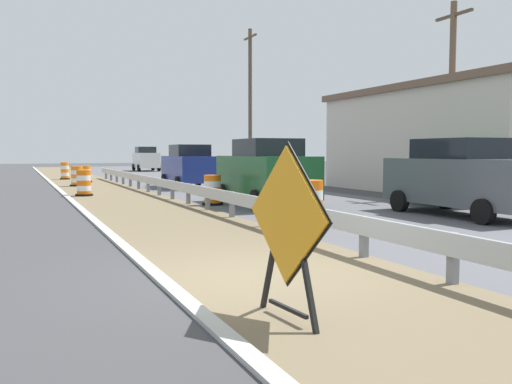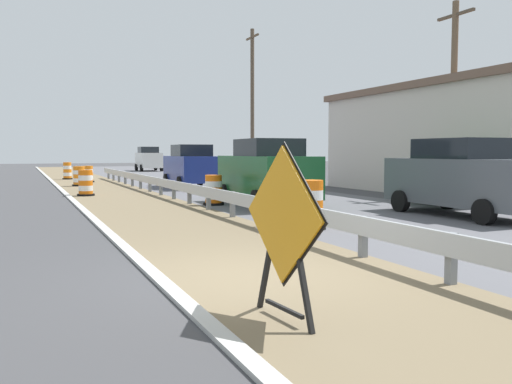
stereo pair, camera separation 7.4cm
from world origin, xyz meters
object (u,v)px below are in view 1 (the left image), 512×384
at_px(traffic_barrel_nearest, 311,207).
at_px(car_trailing_near_lane, 462,177).
at_px(car_mid_far_lane, 146,159).
at_px(utility_pole_mid, 250,102).
at_px(warning_sign_diamond, 287,223).
at_px(car_lead_near_lane, 189,166).
at_px(traffic_barrel_far, 77,177).
at_px(car_lead_far_lane, 265,172).
at_px(traffic_barrel_close, 212,192).
at_px(traffic_barrel_farther, 86,175).
at_px(traffic_barrel_farthest, 65,172).
at_px(traffic_barrel_mid, 84,184).
at_px(utility_pole_near, 452,97).

height_order(traffic_barrel_nearest, car_trailing_near_lane, car_trailing_near_lane).
distance_m(car_trailing_near_lane, car_mid_far_lane, 38.49).
relative_size(car_trailing_near_lane, utility_pole_mid, 0.51).
relative_size(warning_sign_diamond, car_lead_near_lane, 0.41).
relative_size(car_lead_near_lane, car_mid_far_lane, 1.12).
height_order(traffic_barrel_far, car_lead_far_lane, car_lead_far_lane).
xyz_separation_m(traffic_barrel_close, car_trailing_near_lane, (5.30, -5.72, 0.62)).
relative_size(car_lead_far_lane, utility_pole_mid, 0.50).
relative_size(traffic_barrel_farther, traffic_barrel_farthest, 0.87).
xyz_separation_m(traffic_barrel_mid, car_mid_far_lane, (8.52, 27.15, 0.64)).
relative_size(traffic_barrel_farther, car_mid_far_lane, 0.23).
bearing_deg(warning_sign_diamond, traffic_barrel_close, -111.33).
bearing_deg(traffic_barrel_nearest, utility_pole_mid, 70.28).
relative_size(traffic_barrel_nearest, car_lead_far_lane, 0.24).
distance_m(traffic_barrel_close, traffic_barrel_far, 12.63).
bearing_deg(traffic_barrel_far, traffic_barrel_mid, -93.35).
relative_size(car_lead_near_lane, car_lead_far_lane, 0.97).
relative_size(traffic_barrel_close, traffic_barrel_mid, 0.96).
height_order(traffic_barrel_mid, traffic_barrel_farthest, traffic_barrel_farthest).
height_order(traffic_barrel_nearest, traffic_barrel_far, traffic_barrel_nearest).
height_order(traffic_barrel_farthest, utility_pole_near, utility_pole_near).
distance_m(car_lead_near_lane, utility_pole_mid, 8.98).
distance_m(traffic_barrel_mid, car_trailing_near_lane, 14.37).
distance_m(traffic_barrel_far, car_lead_far_lane, 13.85).
distance_m(car_lead_far_lane, utility_pole_mid, 16.86).
bearing_deg(traffic_barrel_mid, car_mid_far_lane, 72.57).
distance_m(traffic_barrel_far, traffic_barrel_farthest, 7.43).
bearing_deg(traffic_barrel_nearest, car_mid_far_lane, 82.94).
height_order(traffic_barrel_close, car_lead_near_lane, car_lead_near_lane).
bearing_deg(car_lead_far_lane, traffic_barrel_farther, 15.19).
height_order(car_mid_far_lane, utility_pole_mid, utility_pole_mid).
distance_m(traffic_barrel_nearest, car_mid_far_lane, 39.33).
xyz_separation_m(traffic_barrel_nearest, traffic_barrel_farther, (-2.47, 21.93, -0.09)).
height_order(traffic_barrel_nearest, traffic_barrel_farthest, traffic_barrel_nearest).
bearing_deg(traffic_barrel_farthest, car_trailing_near_lane, -71.66).
distance_m(traffic_barrel_close, car_mid_far_lane, 33.16).
relative_size(traffic_barrel_nearest, car_lead_near_lane, 0.25).
height_order(traffic_barrel_farther, car_lead_far_lane, car_lead_far_lane).
height_order(traffic_barrel_mid, traffic_barrel_farther, traffic_barrel_mid).
height_order(warning_sign_diamond, utility_pole_mid, utility_pole_mid).
distance_m(traffic_barrel_mid, utility_pole_near, 14.74).
bearing_deg(utility_pole_near, traffic_barrel_farthest, 120.30).
xyz_separation_m(warning_sign_diamond, car_lead_near_lane, (5.26, 20.83, 0.02)).
xyz_separation_m(warning_sign_diamond, utility_pole_near, (12.50, 10.80, 2.80)).
distance_m(car_lead_far_lane, utility_pole_near, 8.01).
distance_m(warning_sign_diamond, utility_pole_mid, 29.00).
bearing_deg(traffic_barrel_nearest, traffic_barrel_mid, 107.26).
relative_size(traffic_barrel_farther, utility_pole_near, 0.13).
distance_m(traffic_barrel_nearest, traffic_barrel_farther, 22.06).
relative_size(traffic_barrel_close, traffic_barrel_far, 0.98).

